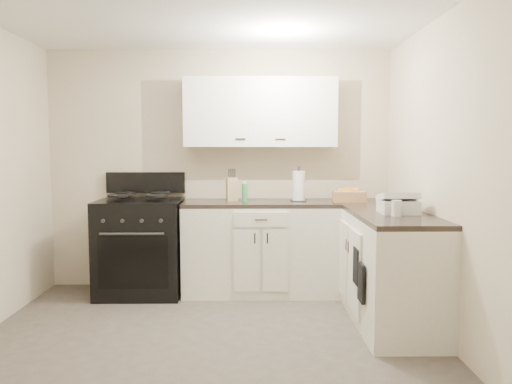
{
  "coord_description": "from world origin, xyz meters",
  "views": [
    {
      "loc": [
        0.32,
        -3.52,
        1.49
      ],
      "look_at": [
        0.37,
        0.85,
        1.09
      ],
      "focal_mm": 35.0,
      "sensor_mm": 36.0,
      "label": 1
    }
  ],
  "objects_px": {
    "knife_block": "(232,189)",
    "stove": "(141,249)",
    "paper_towel": "(299,186)",
    "countertop_grill": "(398,207)",
    "wicker_basket": "(349,196)"
  },
  "relations": [
    {
      "from": "knife_block",
      "to": "stove",
      "type": "bearing_deg",
      "value": 170.39
    },
    {
      "from": "paper_towel",
      "to": "countertop_grill",
      "type": "bearing_deg",
      "value": -52.27
    },
    {
      "from": "knife_block",
      "to": "wicker_basket",
      "type": "relative_size",
      "value": 0.75
    },
    {
      "from": "countertop_grill",
      "to": "wicker_basket",
      "type": "bearing_deg",
      "value": 104.98
    },
    {
      "from": "wicker_basket",
      "to": "countertop_grill",
      "type": "distance_m",
      "value": 0.92
    },
    {
      "from": "stove",
      "to": "paper_towel",
      "type": "distance_m",
      "value": 1.72
    },
    {
      "from": "stove",
      "to": "wicker_basket",
      "type": "height_order",
      "value": "wicker_basket"
    },
    {
      "from": "stove",
      "to": "wicker_basket",
      "type": "xyz_separation_m",
      "value": [
        2.1,
        -0.02,
        0.53
      ]
    },
    {
      "from": "stove",
      "to": "paper_towel",
      "type": "height_order",
      "value": "paper_towel"
    },
    {
      "from": "wicker_basket",
      "to": "countertop_grill",
      "type": "bearing_deg",
      "value": -75.44
    },
    {
      "from": "stove",
      "to": "paper_towel",
      "type": "xyz_separation_m",
      "value": [
        1.6,
        0.04,
        0.63
      ]
    },
    {
      "from": "paper_towel",
      "to": "countertop_grill",
      "type": "xyz_separation_m",
      "value": [
        0.74,
        -0.95,
        -0.1
      ]
    },
    {
      "from": "knife_block",
      "to": "wicker_basket",
      "type": "bearing_deg",
      "value": -16.88
    },
    {
      "from": "knife_block",
      "to": "wicker_basket",
      "type": "xyz_separation_m",
      "value": [
        1.18,
        -0.08,
        -0.07
      ]
    },
    {
      "from": "wicker_basket",
      "to": "countertop_grill",
      "type": "relative_size",
      "value": 1.06
    }
  ]
}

